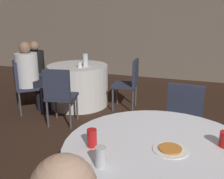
# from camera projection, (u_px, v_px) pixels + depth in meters

# --- Properties ---
(wall_back) EXTENTS (16.00, 0.06, 2.80)m
(wall_back) POSITION_uv_depth(u_px,v_px,m) (201.00, 23.00, 5.87)
(wall_back) COLOR gray
(wall_back) RESTS_ON ground_plane
(table_far) EXTENTS (1.06, 1.06, 0.73)m
(table_far) POSITION_uv_depth(u_px,v_px,m) (78.00, 85.00, 4.49)
(table_far) COLOR white
(table_far) RESTS_ON ground_plane
(chair_near_north) EXTENTS (0.43, 0.44, 0.86)m
(chair_near_north) POSITION_uv_depth(u_px,v_px,m) (183.00, 118.00, 2.66)
(chair_near_north) COLOR #2D3347
(chair_near_north) RESTS_ON ground_plane
(chair_far_west) EXTENTS (0.42, 0.41, 0.86)m
(chair_far_west) POSITION_uv_depth(u_px,v_px,m) (32.00, 73.00, 4.71)
(chair_far_west) COLOR #2D3347
(chair_far_west) RESTS_ON ground_plane
(chair_far_east) EXTENTS (0.44, 0.43, 0.86)m
(chair_far_east) POSITION_uv_depth(u_px,v_px,m) (130.00, 80.00, 4.23)
(chair_far_east) COLOR #2D3347
(chair_far_east) RESTS_ON ground_plane
(chair_far_south) EXTENTS (0.46, 0.47, 0.86)m
(chair_far_south) POSITION_uv_depth(u_px,v_px,m) (59.00, 92.00, 3.55)
(chair_far_south) COLOR #2D3347
(chair_far_south) RESTS_ON ground_plane
(chair_far_southwest) EXTENTS (0.57, 0.57, 0.86)m
(chair_far_southwest) POSITION_uv_depth(u_px,v_px,m) (22.00, 82.00, 4.08)
(chair_far_southwest) COLOR #2D3347
(chair_far_southwest) RESTS_ON ground_plane
(person_black_shirt) EXTENTS (0.50, 0.33, 1.12)m
(person_black_shirt) POSITION_uv_depth(u_px,v_px,m) (39.00, 71.00, 4.65)
(person_black_shirt) COLOR #33384C
(person_black_shirt) RESTS_ON ground_plane
(person_white_shirt) EXTENTS (0.49, 0.49, 1.17)m
(person_white_shirt) POSITION_uv_depth(u_px,v_px,m) (32.00, 77.00, 4.12)
(person_white_shirt) COLOR black
(person_white_shirt) RESTS_ON ground_plane
(pizza_plate_near) EXTENTS (0.23, 0.23, 0.02)m
(pizza_plate_near) POSITION_uv_depth(u_px,v_px,m) (170.00, 149.00, 1.61)
(pizza_plate_near) COLOR white
(pizza_plate_near) RESTS_ON table_near
(soda_can_red) EXTENTS (0.07, 0.07, 0.12)m
(soda_can_red) POSITION_uv_depth(u_px,v_px,m) (92.00, 138.00, 1.64)
(soda_can_red) COLOR red
(soda_can_red) RESTS_ON table_near
(soda_can_silver) EXTENTS (0.07, 0.07, 0.12)m
(soda_can_silver) POSITION_uv_depth(u_px,v_px,m) (101.00, 157.00, 1.42)
(soda_can_silver) COLOR silver
(soda_can_silver) RESTS_ON table_near
(bottle_far) EXTENTS (0.09, 0.09, 0.22)m
(bottle_far) POSITION_uv_depth(u_px,v_px,m) (85.00, 60.00, 4.23)
(bottle_far) COLOR silver
(bottle_far) RESTS_ON table_far
(cup_far) EXTENTS (0.07, 0.07, 0.09)m
(cup_far) POSITION_uv_depth(u_px,v_px,m) (80.00, 65.00, 4.19)
(cup_far) COLOR white
(cup_far) RESTS_ON table_far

